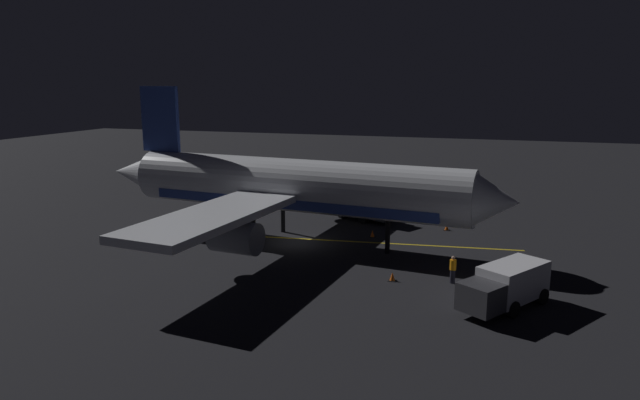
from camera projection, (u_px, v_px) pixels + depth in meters
ground_plane at (296, 243)px, 44.15m from camera, size 180.00×180.00×0.20m
apron_guide_stripe at (350, 241)px, 44.36m from camera, size 3.46×25.91×0.01m
airliner at (288, 187)px, 43.48m from camera, size 32.70×34.27×11.94m
baggage_truck at (507, 286)px, 31.04m from camera, size 6.14×4.95×2.40m
catering_truck at (364, 206)px, 51.09m from camera, size 4.37×5.79×2.61m
ground_crew_worker at (453, 269)px, 34.99m from camera, size 0.40×0.40×1.74m
traffic_cone_near_left at (375, 218)px, 50.93m from camera, size 0.50×0.50×0.55m
traffic_cone_near_right at (372, 234)px, 45.61m from camera, size 0.50×0.50×0.55m
traffic_cone_under_wing at (392, 277)px, 35.50m from camera, size 0.50×0.50×0.55m
traffic_cone_far at (447, 227)px, 47.70m from camera, size 0.50×0.50×0.55m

